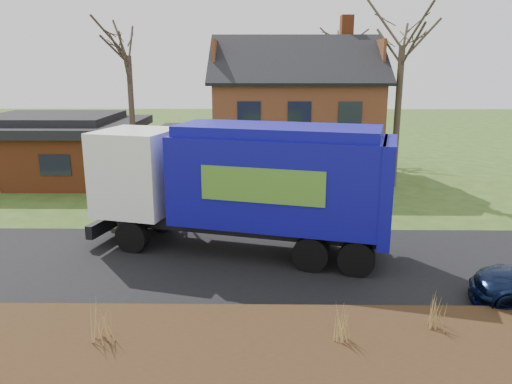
{
  "coord_description": "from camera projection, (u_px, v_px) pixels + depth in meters",
  "views": [
    {
      "loc": [
        0.1,
        -15.64,
        6.49
      ],
      "look_at": [
        -0.14,
        2.5,
        1.84
      ],
      "focal_mm": 35.0,
      "sensor_mm": 36.0,
      "label": 1
    }
  ],
  "objects": [
    {
      "name": "ground",
      "position": [
        259.0,
        263.0,
        16.76
      ],
      "size": [
        120.0,
        120.0,
        0.0
      ],
      "primitive_type": "plane",
      "color": "#2F4A18",
      "rests_on": "ground"
    },
    {
      "name": "tree_front_east",
      "position": [
        404.0,
        21.0,
        25.22
      ],
      "size": [
        3.82,
        3.82,
        10.62
      ],
      "color": "#403726",
      "rests_on": "ground"
    },
    {
      "name": "grass_clump_west",
      "position": [
        103.0,
        321.0,
        11.43
      ],
      "size": [
        0.36,
        0.3,
        0.96
      ],
      "color": "tan",
      "rests_on": "mulch_verge"
    },
    {
      "name": "silver_sedan",
      "position": [
        159.0,
        202.0,
        21.43
      ],
      "size": [
        4.77,
        2.55,
        1.49
      ],
      "primitive_type": "imported",
      "rotation": [
        0.0,
        0.0,
        1.79
      ],
      "color": "#95979C",
      "rests_on": "ground"
    },
    {
      "name": "tree_front_west",
      "position": [
        127.0,
        35.0,
        24.73
      ],
      "size": [
        3.23,
        3.23,
        9.61
      ],
      "color": "#3E3125",
      "rests_on": "ground"
    },
    {
      "name": "grass_clump_east",
      "position": [
        439.0,
        312.0,
        11.95
      ],
      "size": [
        0.35,
        0.29,
        0.87
      ],
      "color": "olive",
      "rests_on": "mulch_verge"
    },
    {
      "name": "mulch_verge",
      "position": [
        258.0,
        345.0,
        11.59
      ],
      "size": [
        80.0,
        3.5,
        0.3
      ],
      "primitive_type": "cube",
      "color": "black",
      "rests_on": "ground"
    },
    {
      "name": "road",
      "position": [
        259.0,
        263.0,
        16.76
      ],
      "size": [
        80.0,
        7.0,
        0.02
      ],
      "primitive_type": "cube",
      "color": "black",
      "rests_on": "ground"
    },
    {
      "name": "ranch_house",
      "position": [
        55.0,
        147.0,
        29.05
      ],
      "size": [
        9.8,
        8.2,
        3.7
      ],
      "color": "#954220",
      "rests_on": "ground"
    },
    {
      "name": "tree_back",
      "position": [
        340.0,
        31.0,
        34.43
      ],
      "size": [
        3.31,
        3.31,
        10.5
      ],
      "color": "#3F3625",
      "rests_on": "ground"
    },
    {
      "name": "garbage_truck",
      "position": [
        246.0,
        180.0,
        17.24
      ],
      "size": [
        10.94,
        5.44,
        4.53
      ],
      "rotation": [
        0.0,
        0.0,
        -0.26
      ],
      "color": "black",
      "rests_on": "ground"
    },
    {
      "name": "grass_clump_mid",
      "position": [
        340.0,
        323.0,
        11.42
      ],
      "size": [
        0.32,
        0.26,
        0.89
      ],
      "color": "tan",
      "rests_on": "mulch_verge"
    },
    {
      "name": "main_house",
      "position": [
        286.0,
        108.0,
        29.21
      ],
      "size": [
        12.95,
        8.95,
        9.26
      ],
      "color": "beige",
      "rests_on": "ground"
    }
  ]
}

